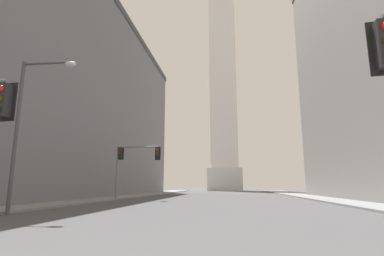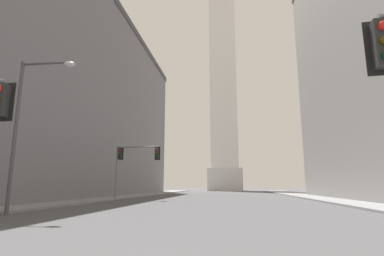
% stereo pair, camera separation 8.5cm
% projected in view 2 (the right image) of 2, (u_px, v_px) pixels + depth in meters
% --- Properties ---
extents(sidewalk_left, '(5.00, 99.66, 0.15)m').
position_uv_depth(sidewalk_left, '(98.00, 199.00, 30.69)').
color(sidewalk_left, gray).
rests_on(sidewalk_left, ground_plane).
extents(sidewalk_right, '(5.00, 99.66, 0.15)m').
position_uv_depth(sidewalk_right, '(342.00, 200.00, 27.63)').
color(sidewalk_right, gray).
rests_on(sidewalk_right, ground_plane).
extents(building_left, '(28.45, 59.28, 25.36)m').
position_uv_depth(building_left, '(7.00, 96.00, 38.29)').
color(building_left, slate).
rests_on(building_left, ground_plane).
extents(obelisk, '(9.23, 9.23, 69.63)m').
position_uv_depth(obelisk, '(223.00, 74.00, 87.18)').
color(obelisk, silver).
rests_on(obelisk, ground_plane).
extents(traffic_light_mid_left, '(4.64, 0.52, 5.36)m').
position_uv_depth(traffic_light_mid_left, '(131.00, 159.00, 30.24)').
color(traffic_light_mid_left, slate).
rests_on(traffic_light_mid_left, ground_plane).
extents(street_lamp, '(3.07, 0.36, 7.92)m').
position_uv_depth(street_lamp, '(26.00, 117.00, 15.39)').
color(street_lamp, '#4C4C51').
rests_on(street_lamp, ground_plane).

